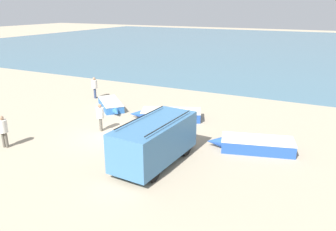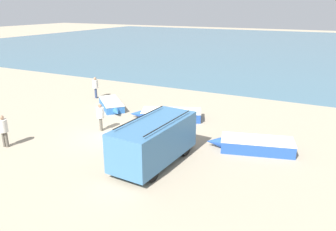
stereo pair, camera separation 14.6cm
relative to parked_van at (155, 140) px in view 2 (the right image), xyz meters
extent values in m
plane|color=tan|center=(-3.78, 2.03, -1.17)|extent=(200.00, 200.00, 0.00)
cube|color=#477084|center=(-3.78, 54.03, -1.16)|extent=(120.00, 80.00, 0.01)
cube|color=teal|center=(0.00, -0.03, 0.02)|extent=(2.34, 5.00, 1.82)
cube|color=black|center=(0.16, 2.45, -0.48)|extent=(1.87, 0.22, 0.82)
cube|color=#1E232D|center=(0.16, 2.37, 0.56)|extent=(1.78, 0.18, 0.58)
cylinder|color=black|center=(-0.78, 1.54, -0.77)|extent=(0.27, 0.81, 0.79)
cylinder|color=black|center=(0.98, 1.42, -0.77)|extent=(0.27, 0.81, 0.79)
cylinder|color=black|center=(-0.98, -1.48, -0.77)|extent=(0.27, 0.81, 0.79)
cylinder|color=black|center=(0.78, -1.59, -0.77)|extent=(0.27, 0.81, 0.79)
cylinder|color=black|center=(-0.79, 0.02, 1.06)|extent=(0.31, 3.99, 0.05)
cylinder|color=black|center=(0.79, -0.08, 1.06)|extent=(0.31, 3.99, 0.05)
cube|color=#234CA3|center=(-2.16, 6.15, -0.88)|extent=(4.23, 2.97, 0.58)
cone|color=#234CA3|center=(-4.37, 5.25, -0.88)|extent=(1.00, 0.83, 0.55)
cube|color=silver|center=(-2.16, 6.15, -0.65)|extent=(0.74, 1.45, 0.05)
cube|color=silver|center=(-2.16, 6.15, -0.57)|extent=(4.28, 3.00, 0.04)
cube|color=#2D66AD|center=(-7.31, 6.41, -0.92)|extent=(3.34, 3.23, 0.49)
cone|color=#2D66AD|center=(-5.81, 5.02, -0.92)|extent=(0.86, 0.85, 0.47)
cube|color=silver|center=(-7.31, 6.41, -0.74)|extent=(0.96, 1.01, 0.05)
cube|color=silver|center=(-7.31, 6.41, -0.65)|extent=(3.38, 3.27, 0.04)
cube|color=#234CA3|center=(4.11, 3.63, -0.86)|extent=(3.95, 2.45, 0.61)
cone|color=#234CA3|center=(1.95, 3.05, -0.86)|extent=(0.93, 0.77, 0.58)
cube|color=silver|center=(4.11, 3.63, -0.62)|extent=(0.57, 1.43, 0.05)
cube|color=silver|center=(4.11, 3.63, -0.54)|extent=(3.99, 2.48, 0.04)
cylinder|color=navy|center=(-10.02, 8.03, -0.74)|extent=(0.16, 0.16, 0.85)
cylinder|color=navy|center=(-10.16, 8.13, -0.74)|extent=(0.16, 0.16, 0.85)
cylinder|color=silver|center=(-10.09, 8.08, 0.01)|extent=(0.46, 0.46, 0.67)
sphere|color=tan|center=(-10.09, 8.08, 0.46)|extent=(0.23, 0.23, 0.23)
cylinder|color=#5B564C|center=(-8.00, -1.99, -0.73)|extent=(0.16, 0.16, 0.87)
cylinder|color=#5B564C|center=(-8.18, -2.04, -0.73)|extent=(0.16, 0.16, 0.87)
cylinder|color=silver|center=(-8.09, -2.02, 0.04)|extent=(0.47, 0.47, 0.69)
sphere|color=tan|center=(-8.09, -2.02, 0.50)|extent=(0.23, 0.23, 0.23)
cylinder|color=#5B564C|center=(-4.97, 2.23, -0.76)|extent=(0.15, 0.15, 0.82)
cylinder|color=#5B564C|center=(-5.10, 2.35, -0.76)|extent=(0.15, 0.15, 0.82)
cylinder|color=silver|center=(-5.03, 2.29, -0.02)|extent=(0.44, 0.44, 0.65)
sphere|color=#8C664C|center=(-5.03, 2.29, 0.41)|extent=(0.22, 0.22, 0.22)
camera|label=1|loc=(6.97, -12.59, 6.08)|focal=35.00mm
camera|label=2|loc=(7.10, -12.52, 6.08)|focal=35.00mm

